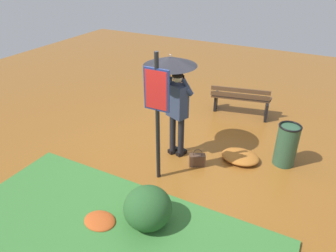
# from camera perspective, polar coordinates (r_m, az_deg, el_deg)

# --- Properties ---
(ground_plane) EXTENTS (18.00, 18.00, 0.00)m
(ground_plane) POSITION_cam_1_polar(r_m,az_deg,el_deg) (6.25, 2.26, -5.75)
(ground_plane) COLOR brown
(person_with_umbrella) EXTENTS (0.96, 0.96, 2.04)m
(person_with_umbrella) POSITION_cam_1_polar(r_m,az_deg,el_deg) (5.64, 0.98, 8.17)
(person_with_umbrella) COLOR black
(person_with_umbrella) RESTS_ON ground_plane
(info_sign_post) EXTENTS (0.44, 0.07, 2.30)m
(info_sign_post) POSITION_cam_1_polar(r_m,az_deg,el_deg) (4.99, -2.02, 3.92)
(info_sign_post) COLOR black
(info_sign_post) RESTS_ON ground_plane
(handbag) EXTENTS (0.33, 0.27, 0.37)m
(handbag) POSITION_cam_1_polar(r_m,az_deg,el_deg) (5.98, 5.37, -6.19)
(handbag) COLOR #4C3323
(handbag) RESTS_ON ground_plane
(park_bench) EXTENTS (1.41, 0.65, 0.75)m
(park_bench) POSITION_cam_1_polar(r_m,az_deg,el_deg) (7.90, 13.11, 4.68)
(park_bench) COLOR black
(park_bench) RESTS_ON ground_plane
(trash_bin) EXTENTS (0.42, 0.42, 0.83)m
(trash_bin) POSITION_cam_1_polar(r_m,az_deg,el_deg) (6.26, 20.82, -3.23)
(trash_bin) COLOR #2D5138
(trash_bin) RESTS_ON ground_plane
(shrub_cluster) EXTENTS (0.78, 0.71, 0.64)m
(shrub_cluster) POSITION_cam_1_polar(r_m,az_deg,el_deg) (4.74, -4.02, -14.57)
(shrub_cluster) COLOR #285628
(shrub_cluster) RESTS_ON ground_plane
(leaf_pile_near_person) EXTENTS (0.50, 0.40, 0.11)m
(leaf_pile_near_person) POSITION_cam_1_polar(r_m,az_deg,el_deg) (4.98, -12.33, -16.57)
(leaf_pile_near_person) COLOR #B74C1E
(leaf_pile_near_person) RESTS_ON ground_plane
(leaf_pile_by_bench) EXTENTS (0.73, 0.59, 0.16)m
(leaf_pile_by_bench) POSITION_cam_1_polar(r_m,az_deg,el_deg) (6.28, 13.05, -5.47)
(leaf_pile_by_bench) COLOR #A86023
(leaf_pile_by_bench) RESTS_ON ground_plane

